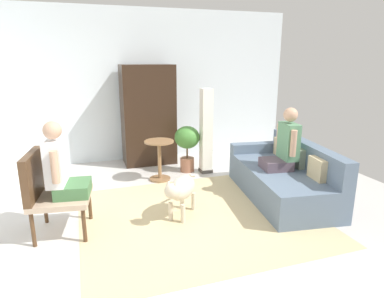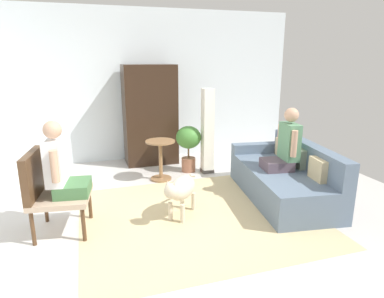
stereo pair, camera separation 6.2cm
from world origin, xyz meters
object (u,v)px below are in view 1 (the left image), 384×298
Objects in this scene: armchair at (48,188)px; dog at (181,189)px; couch at (284,177)px; armoire_cabinet at (148,115)px; potted_plant at (187,142)px; column_lamp at (206,132)px; person_on_couch at (285,145)px; person_on_armchair at (61,167)px; round_end_table at (159,157)px.

armchair reaches higher than dog.
armoire_cabinet reaches higher than couch.
couch is 2.53× the size of potted_plant.
column_lamp is 0.80× the size of armoire_cabinet.
potted_plant is (-0.94, 1.53, -0.24)m from person_on_couch.
couch is 1.41× the size of column_lamp.
couch is at bearing -56.26° from armoire_cabinet.
person_on_armchair reaches higher than potted_plant.
round_end_table is at bearing -154.47° from potted_plant.
round_end_table is at bearing 141.11° from couch.
column_lamp is (-0.64, 1.38, -0.05)m from person_on_couch.
potted_plant is (1.98, 1.60, -0.25)m from person_on_armchair.
person_on_armchair reaches higher than dog.
couch is 2.89× the size of dog.
column_lamp is 1.22m from armoire_cabinet.
column_lamp reaches higher than armchair.
person_on_couch reaches higher than armchair.
couch is 3.11× the size of round_end_table.
person_on_couch is at bearing 0.89° from armchair.
armchair is 2.66m from potted_plant.
armoire_cabinet is (1.62, 2.31, 0.36)m from armchair.
person_on_armchair is at bearing 177.69° from dog.
couch reaches higher than dog.
couch is 2.77m from armoire_cabinet.
dog is at bearing -92.14° from round_end_table.
armchair is 0.66× the size of column_lamp.
couch is at bearing -57.04° from potted_plant.
person_on_couch is at bearing 1.41° from person_on_armchair.
dog is 1.77m from potted_plant.
person_on_couch is 0.59× the size of column_lamp.
person_on_couch is at bearing 4.69° from dog.
armoire_cabinet is (0.09, 2.39, 0.55)m from dog.
armchair reaches higher than couch.
couch is 3.13m from armchair.
person_on_armchair is at bearing -8.46° from armchair.
potted_plant is (-0.98, 1.51, 0.25)m from couch.
armoire_cabinet is (-0.81, 0.89, 0.19)m from column_lamp.
armoire_cabinet is at bearing 125.28° from potted_plant.
dog is (-1.55, -0.13, -0.41)m from person_on_couch.
person_on_couch is 1.99m from round_end_table.
armoire_cabinet is at bearing 132.50° from column_lamp.
dog is (-1.59, -0.15, 0.08)m from couch.
person_on_couch reaches higher than dog.
couch is 1.60m from dog.
person_on_couch is 1.61m from dog.
couch is at bearing 1.24° from armchair.
armchair is 3.08m from person_on_couch.
person_on_armchair is 2.55m from potted_plant.
person_on_armchair is 1.43m from dog.
person_on_couch is 2.70m from armoire_cabinet.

